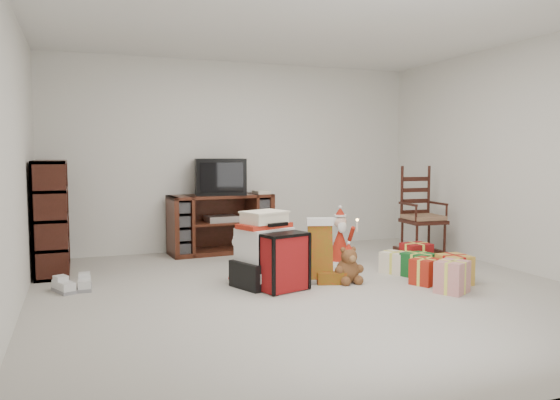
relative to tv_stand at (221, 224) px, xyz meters
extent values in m
cube|color=#A8A29A|center=(0.31, -2.23, -0.38)|extent=(5.00, 5.00, 0.01)
cube|color=white|center=(0.31, -2.23, 2.12)|extent=(5.00, 5.00, 0.01)
cube|color=silver|center=(0.31, 0.27, 0.87)|extent=(5.00, 0.01, 2.50)
cube|color=silver|center=(0.31, -4.73, 0.87)|extent=(5.00, 0.01, 2.50)
cube|color=silver|center=(-2.19, -2.23, 0.87)|extent=(0.01, 5.00, 2.50)
cube|color=silver|center=(2.81, -2.23, 0.87)|extent=(0.01, 5.00, 2.50)
cube|color=#4D1E16|center=(0.00, 0.00, 0.00)|extent=(1.36, 0.57, 0.76)
cube|color=#B4B4B6|center=(0.00, -0.03, 0.07)|extent=(0.42, 0.31, 0.08)
cube|color=#34130E|center=(-2.00, -0.49, 0.23)|extent=(0.33, 0.99, 1.21)
cube|color=#34130E|center=(2.40, -0.99, 0.04)|extent=(0.49, 0.48, 0.05)
cube|color=#906B4E|center=(2.40, -0.99, 0.10)|extent=(0.46, 0.44, 0.05)
cube|color=#34130E|center=(2.40, -0.78, 0.43)|extent=(0.40, 0.08, 0.72)
cube|color=#34130E|center=(2.40, -0.99, -0.35)|extent=(0.51, 0.80, 0.05)
cube|color=black|center=(-0.03, -1.84, -0.25)|extent=(0.68, 0.59, 0.26)
cube|color=silver|center=(-0.03, -1.84, 0.03)|extent=(0.58, 0.52, 0.31)
cube|color=#A32112|center=(-0.03, -1.84, 0.21)|extent=(0.58, 0.44, 0.05)
cube|color=#F0E3C4|center=(-0.03, -1.84, 0.28)|extent=(0.46, 0.41, 0.10)
cube|color=maroon|center=(0.07, -2.13, -0.10)|extent=(0.47, 0.34, 0.55)
cube|color=black|center=(0.07, -2.03, 0.25)|extent=(0.22, 0.10, 0.03)
ellipsoid|color=brown|center=(0.78, -2.04, -0.26)|extent=(0.24, 0.20, 0.25)
sphere|color=brown|center=(0.78, -2.07, -0.11)|extent=(0.16, 0.16, 0.16)
cone|color=#9D1F10|center=(1.13, -1.16, -0.16)|extent=(0.31, 0.31, 0.44)
sphere|color=beige|center=(1.13, -1.16, 0.12)|extent=(0.15, 0.15, 0.15)
cone|color=#9D1F10|center=(1.13, -1.16, 0.23)|extent=(0.13, 0.13, 0.11)
cylinder|color=silver|center=(1.29, -1.28, 0.07)|extent=(0.02, 0.02, 0.13)
cone|color=#9D1F10|center=(-0.23, -1.62, -0.20)|extent=(0.25, 0.25, 0.35)
sphere|color=beige|center=(-0.23, -1.62, 0.02)|extent=(0.12, 0.12, 0.12)
cone|color=#9D1F10|center=(-0.23, -1.62, 0.11)|extent=(0.11, 0.11, 0.09)
cylinder|color=silver|center=(-0.10, -1.72, -0.02)|extent=(0.02, 0.02, 0.11)
cube|color=silver|center=(-1.88, -1.43, -0.33)|extent=(0.23, 0.32, 0.10)
cube|color=silver|center=(-1.69, -1.43, -0.33)|extent=(0.13, 0.29, 0.10)
cube|color=#A32112|center=(1.45, -2.31, -0.25)|extent=(0.27, 0.27, 0.27)
cube|color=#186329|center=(1.65, -2.05, -0.25)|extent=(0.27, 0.27, 0.27)
cube|color=gold|center=(1.70, -2.46, -0.25)|extent=(0.27, 0.27, 0.27)
cube|color=silver|center=(1.39, -2.67, -0.25)|extent=(0.27, 0.27, 0.27)
cube|color=silver|center=(1.91, -2.26, -0.25)|extent=(0.27, 0.27, 0.27)
cube|color=maroon|center=(1.86, -1.84, -0.25)|extent=(0.27, 0.27, 0.27)
cube|color=#F0E3C4|center=(1.60, -1.79, -0.25)|extent=(0.27, 0.27, 0.27)
cube|color=black|center=(0.00, 0.01, 0.61)|extent=(0.70, 0.54, 0.46)
cube|color=black|center=(0.00, -0.21, 0.61)|extent=(0.53, 0.11, 0.37)
camera|label=1|loc=(-1.72, -6.83, 0.91)|focal=35.00mm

